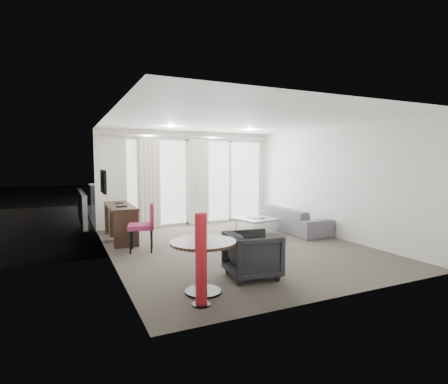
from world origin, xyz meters
name	(u,v)px	position (x,y,z in m)	size (l,w,h in m)	color
floor	(236,247)	(0.00, 0.00, 0.00)	(5.00, 6.00, 0.00)	#4D473D
ceiling	(237,121)	(0.00, 0.00, 2.60)	(5.00, 6.00, 0.00)	white
wall_left	(110,189)	(-2.50, 0.00, 1.30)	(0.00, 6.00, 2.60)	silver
wall_right	(331,182)	(2.50, 0.00, 1.30)	(0.00, 6.00, 2.60)	silver
wall_front	(343,199)	(0.00, -3.00, 1.30)	(5.00, 0.00, 2.60)	silver
window_panel	(198,182)	(0.30, 2.98, 1.20)	(4.00, 0.02, 2.38)	white
window_frame	(199,182)	(0.30, 2.97, 1.20)	(4.10, 0.06, 2.44)	white
curtain_left	(149,183)	(-1.15, 2.82, 1.20)	(0.60, 0.20, 2.38)	silver
curtain_right	(199,182)	(0.25, 2.82, 1.20)	(0.60, 0.20, 2.38)	silver
curtain_track	(190,137)	(0.00, 2.82, 2.45)	(4.80, 0.04, 0.04)	#B2B2B7
downlight_a	(171,126)	(-0.90, 1.60, 2.59)	(0.12, 0.12, 0.02)	#FFE0B2
downlight_b	(250,130)	(1.20, 1.60, 2.59)	(0.12, 0.12, 0.02)	#FFE0B2
desk	(120,223)	(-2.08, 1.68, 0.40)	(0.53, 1.70, 0.79)	#312218
tv	(103,181)	(-2.46, 1.45, 1.35)	(0.05, 0.80, 0.50)	black
desk_chair	(141,227)	(-1.86, 0.48, 0.48)	(0.53, 0.49, 0.96)	#8D2550
round_table	(203,267)	(-1.57, -2.10, 0.36)	(0.89, 0.89, 0.71)	#361E15
menu_card	(199,241)	(-1.64, -2.13, 0.72)	(0.11, 0.02, 0.21)	white
red_lamp	(201,260)	(-1.75, -2.48, 0.57)	(0.23, 0.23, 1.15)	#AA1820
tub_armchair	(253,255)	(-0.65, -1.82, 0.35)	(0.75, 0.77, 0.70)	black
coffee_table	(257,226)	(1.05, 0.94, 0.19)	(0.87, 0.87, 0.39)	gray
remote	(263,220)	(1.15, 0.84, 0.36)	(0.05, 0.17, 0.02)	black
magazine	(253,219)	(0.99, 1.01, 0.36)	(0.24, 0.30, 0.02)	gray
sofa	(294,219)	(2.07, 0.82, 0.31)	(2.10, 0.82, 0.61)	slate
terrace_slab	(182,217)	(0.30, 4.50, -0.06)	(5.60, 3.00, 0.12)	#4D4D50
rattan_chair_a	(184,201)	(0.48, 4.87, 0.42)	(0.58, 0.58, 0.84)	brown
rattan_chair_b	(218,201)	(1.87, 5.10, 0.36)	(0.50, 0.50, 0.73)	brown
rattan_table	(229,209)	(1.66, 3.77, 0.25)	(0.49, 0.49, 0.49)	brown
balustrade	(170,196)	(0.30, 5.95, 0.50)	(5.50, 0.06, 1.05)	#B2B2B7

